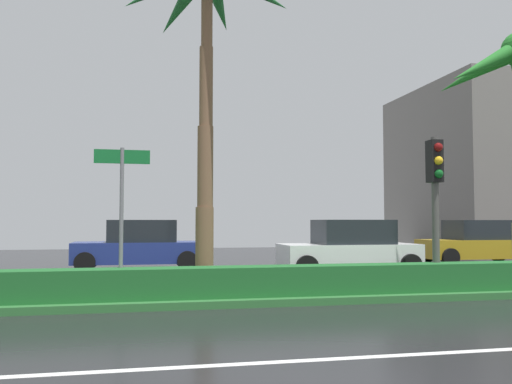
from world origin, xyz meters
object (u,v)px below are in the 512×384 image
at_px(street_name_sign, 122,201).
at_px(car_in_traffic_fourth, 476,243).
at_px(palm_tree_centre_left, 206,9).
at_px(traffic_signal_median_right, 435,184).
at_px(car_in_traffic_second, 139,246).
at_px(car_in_traffic_third, 350,248).

distance_m(street_name_sign, car_in_traffic_fourth, 15.54).
height_order(palm_tree_centre_left, street_name_sign, palm_tree_centre_left).
bearing_deg(street_name_sign, traffic_signal_median_right, -0.58).
distance_m(car_in_traffic_second, car_in_traffic_third, 7.22).
distance_m(street_name_sign, car_in_traffic_second, 8.21).
bearing_deg(car_in_traffic_fourth, car_in_traffic_second, -0.66).
bearing_deg(car_in_traffic_fourth, palm_tree_centre_left, 30.84).
bearing_deg(palm_tree_centre_left, traffic_signal_median_right, -12.86).
xyz_separation_m(street_name_sign, car_in_traffic_second, (0.32, 8.10, -1.25)).
height_order(street_name_sign, car_in_traffic_second, street_name_sign).
relative_size(traffic_signal_median_right, car_in_traffic_fourth, 0.80).
relative_size(palm_tree_centre_left, car_in_traffic_second, 1.84).
distance_m(traffic_signal_median_right, car_in_traffic_fourth, 10.41).
bearing_deg(car_in_traffic_third, car_in_traffic_second, -25.41).
relative_size(traffic_signal_median_right, car_in_traffic_third, 0.80).
distance_m(palm_tree_centre_left, car_in_traffic_third, 8.59).
distance_m(street_name_sign, car_in_traffic_third, 8.57).
bearing_deg(car_in_traffic_fourth, traffic_signal_median_right, 51.36).
xyz_separation_m(palm_tree_centre_left, car_in_traffic_third, (5.04, 3.91, -5.75)).
relative_size(palm_tree_centre_left, street_name_sign, 2.64).
distance_m(car_in_traffic_third, car_in_traffic_fourth, 7.10).
bearing_deg(car_in_traffic_third, car_in_traffic_fourth, -155.44).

